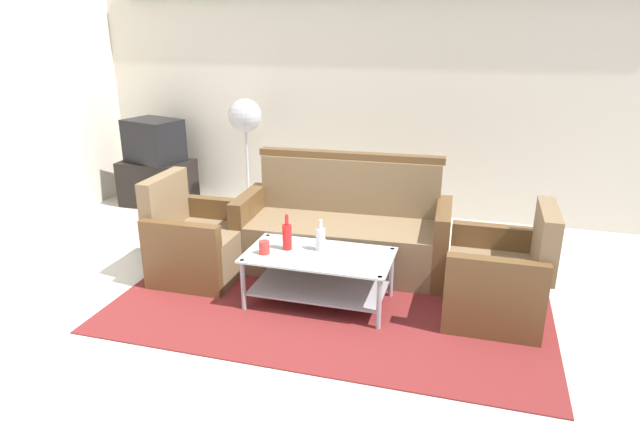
{
  "coord_description": "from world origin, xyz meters",
  "views": [
    {
      "loc": [
        1.13,
        -3.0,
        2.05
      ],
      "look_at": [
        0.05,
        0.69,
        0.65
      ],
      "focal_mm": 31.41,
      "sensor_mm": 36.0,
      "label": 1
    }
  ],
  "objects": [
    {
      "name": "coffee_table",
      "position": [
        0.05,
        0.69,
        0.27
      ],
      "size": [
        1.1,
        0.6,
        0.4
      ],
      "color": "silver",
      "rests_on": "rug"
    },
    {
      "name": "cup",
      "position": [
        -0.35,
        0.59,
        0.46
      ],
      "size": [
        0.08,
        0.08,
        0.1
      ],
      "primitive_type": "cylinder",
      "color": "red",
      "rests_on": "coffee_table"
    },
    {
      "name": "pedestal_fan",
      "position": [
        -1.34,
        2.6,
        1.01
      ],
      "size": [
        0.36,
        0.36,
        1.27
      ],
      "color": "#2D2D33",
      "rests_on": "ground"
    },
    {
      "name": "armchair_right",
      "position": [
        1.35,
        0.86,
        0.29
      ],
      "size": [
        0.7,
        0.76,
        0.85
      ],
      "rotation": [
        0.0,
        0.0,
        1.58
      ],
      "color": "#7F6647",
      "rests_on": "rug"
    },
    {
      "name": "television",
      "position": [
        -2.47,
        2.55,
        0.76
      ],
      "size": [
        0.7,
        0.59,
        0.48
      ],
      "rotation": [
        0.0,
        0.0,
        2.85
      ],
      "color": "black",
      "rests_on": "tv_stand"
    },
    {
      "name": "ground_plane",
      "position": [
        0.0,
        0.0,
        0.0
      ],
      "size": [
        14.0,
        14.0,
        0.0
      ],
      "primitive_type": "plane",
      "color": "beige"
    },
    {
      "name": "armchair_left",
      "position": [
        -1.08,
        0.9,
        0.29
      ],
      "size": [
        0.7,
        0.76,
        0.85
      ],
      "rotation": [
        0.0,
        0.0,
        -1.56
      ],
      "color": "#7F6647",
      "rests_on": "rug"
    },
    {
      "name": "couch",
      "position": [
        0.05,
        1.42,
        0.32
      ],
      "size": [
        1.83,
        0.82,
        0.96
      ],
      "rotation": [
        0.0,
        0.0,
        3.19
      ],
      "color": "#7F6647",
      "rests_on": "rug"
    },
    {
      "name": "bottle_red",
      "position": [
        -0.21,
        0.72,
        0.52
      ],
      "size": [
        0.07,
        0.07,
        0.28
      ],
      "color": "red",
      "rests_on": "coffee_table"
    },
    {
      "name": "rug",
      "position": [
        0.13,
        0.79,
        0.01
      ],
      "size": [
        3.25,
        2.04,
        0.01
      ],
      "primitive_type": "cube",
      "color": "maroon",
      "rests_on": "ground"
    },
    {
      "name": "wall_back",
      "position": [
        0.0,
        3.05,
        1.48
      ],
      "size": [
        6.52,
        0.19,
        2.8
      ],
      "color": "silver",
      "rests_on": "ground"
    },
    {
      "name": "tv_stand",
      "position": [
        -2.47,
        2.55,
        0.26
      ],
      "size": [
        0.8,
        0.5,
        0.52
      ],
      "primitive_type": "cube",
      "color": "black",
      "rests_on": "ground"
    },
    {
      "name": "bottle_clear",
      "position": [
        0.03,
        0.77,
        0.5
      ],
      "size": [
        0.07,
        0.07,
        0.25
      ],
      "color": "silver",
      "rests_on": "coffee_table"
    }
  ]
}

